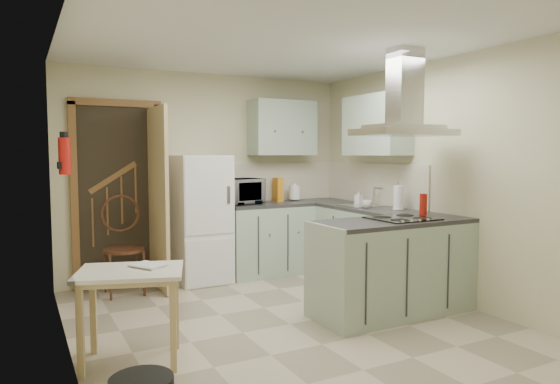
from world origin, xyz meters
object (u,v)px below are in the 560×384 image
drop_leaf_table (131,316)px  microwave (238,191)px  fridge (202,219)px  peninsula (393,266)px  extractor_hood (404,132)px  bentwood_chair (124,250)px

drop_leaf_table → microwave: 2.72m
fridge → microwave: (0.48, 0.02, 0.31)m
peninsula → drop_leaf_table: bearing=179.9°
extractor_hood → drop_leaf_table: size_ratio=1.23×
microwave → bentwood_chair: bearing=177.2°
extractor_hood → bentwood_chair: extractor_hood is taller
fridge → extractor_hood: bearing=-56.2°
fridge → drop_leaf_table: size_ratio=2.04×
peninsula → microwave: bearing=110.4°
bentwood_chair → drop_leaf_table: bearing=-99.0°
extractor_hood → peninsula: bearing=180.0°
peninsula → bentwood_chair: size_ratio=1.60×
fridge → drop_leaf_table: 2.35m
drop_leaf_table → bentwood_chair: 1.87m
fridge → microwave: fridge is taller
bentwood_chair → peninsula: bearing=-40.8°
fridge → peninsula: bearing=-58.3°
peninsula → drop_leaf_table: 2.44m
bentwood_chair → microwave: bearing=6.2°
peninsula → microwave: size_ratio=2.74×
fridge → peninsula: fridge is taller
fridge → microwave: size_ratio=2.66×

